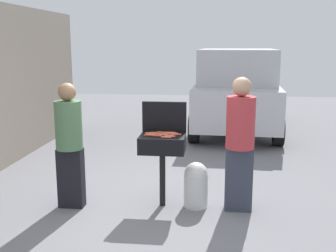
# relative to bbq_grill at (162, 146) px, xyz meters

# --- Properties ---
(ground_plane) EXTENTS (24.00, 24.00, 0.00)m
(ground_plane) POSITION_rel_bbq_grill_xyz_m (-0.11, 0.06, -0.82)
(ground_plane) COLOR slate
(bbq_grill) EXTENTS (0.60, 0.44, 0.97)m
(bbq_grill) POSITION_rel_bbq_grill_xyz_m (0.00, 0.00, 0.00)
(bbq_grill) COLOR black
(bbq_grill) RESTS_ON ground
(grill_lid_open) EXTENTS (0.60, 0.05, 0.42)m
(grill_lid_open) POSITION_rel_bbq_grill_xyz_m (0.00, 0.22, 0.36)
(grill_lid_open) COLOR black
(grill_lid_open) RESTS_ON bbq_grill
(hot_dog_0) EXTENTS (0.13, 0.04, 0.03)m
(hot_dog_0) POSITION_rel_bbq_grill_xyz_m (0.08, 0.06, 0.16)
(hot_dog_0) COLOR #C6593D
(hot_dog_0) RESTS_ON bbq_grill
(hot_dog_1) EXTENTS (0.13, 0.03, 0.03)m
(hot_dog_1) POSITION_rel_bbq_grill_xyz_m (0.02, -0.01, 0.16)
(hot_dog_1) COLOR #C6593D
(hot_dog_1) RESTS_ON bbq_grill
(hot_dog_2) EXTENTS (0.13, 0.03, 0.03)m
(hot_dog_2) POSITION_rel_bbq_grill_xyz_m (-0.17, -0.05, 0.16)
(hot_dog_2) COLOR #C6593D
(hot_dog_2) RESTS_ON bbq_grill
(hot_dog_3) EXTENTS (0.13, 0.03, 0.03)m
(hot_dog_3) POSITION_rel_bbq_grill_xyz_m (0.09, -0.04, 0.16)
(hot_dog_3) COLOR #B74C33
(hot_dog_3) RESTS_ON bbq_grill
(hot_dog_4) EXTENTS (0.13, 0.03, 0.03)m
(hot_dog_4) POSITION_rel_bbq_grill_xyz_m (-0.03, 0.04, 0.16)
(hot_dog_4) COLOR #C6593D
(hot_dog_4) RESTS_ON bbq_grill
(hot_dog_5) EXTENTS (0.13, 0.04, 0.03)m
(hot_dog_5) POSITION_rel_bbq_grill_xyz_m (-0.02, 0.14, 0.16)
(hot_dog_5) COLOR #C6593D
(hot_dog_5) RESTS_ON bbq_grill
(hot_dog_6) EXTENTS (0.13, 0.03, 0.03)m
(hot_dog_6) POSITION_rel_bbq_grill_xyz_m (-0.17, 0.07, 0.16)
(hot_dog_6) COLOR #AD4228
(hot_dog_6) RESTS_ON bbq_grill
(hot_dog_7) EXTENTS (0.13, 0.03, 0.03)m
(hot_dog_7) POSITION_rel_bbq_grill_xyz_m (0.07, -0.15, 0.16)
(hot_dog_7) COLOR #C6593D
(hot_dog_7) RESTS_ON bbq_grill
(hot_dog_8) EXTENTS (0.13, 0.03, 0.03)m
(hot_dog_8) POSITION_rel_bbq_grill_xyz_m (0.13, 0.09, 0.16)
(hot_dog_8) COLOR #B74C33
(hot_dog_8) RESTS_ON bbq_grill
(hot_dog_9) EXTENTS (0.13, 0.04, 0.03)m
(hot_dog_9) POSITION_rel_bbq_grill_xyz_m (0.10, 0.13, 0.16)
(hot_dog_9) COLOR #C6593D
(hot_dog_9) RESTS_ON bbq_grill
(hot_dog_10) EXTENTS (0.13, 0.04, 0.03)m
(hot_dog_10) POSITION_rel_bbq_grill_xyz_m (-0.06, -0.08, 0.16)
(hot_dog_10) COLOR #B74C33
(hot_dog_10) RESTS_ON bbq_grill
(hot_dog_11) EXTENTS (0.13, 0.04, 0.03)m
(hot_dog_11) POSITION_rel_bbq_grill_xyz_m (-0.13, 0.10, 0.16)
(hot_dog_11) COLOR #AD4228
(hot_dog_11) RESTS_ON bbq_grill
(hot_dog_12) EXTENTS (0.13, 0.03, 0.03)m
(hot_dog_12) POSITION_rel_bbq_grill_xyz_m (0.11, -0.10, 0.16)
(hot_dog_12) COLOR #C6593D
(hot_dog_12) RESTS_ON bbq_grill
(hot_dog_13) EXTENTS (0.13, 0.03, 0.03)m
(hot_dog_13) POSITION_rel_bbq_grill_xyz_m (-0.13, -0.01, 0.16)
(hot_dog_13) COLOR #B74C33
(hot_dog_13) RESTS_ON bbq_grill
(hot_dog_14) EXTENTS (0.13, 0.03, 0.03)m
(hot_dog_14) POSITION_rel_bbq_grill_xyz_m (0.18, 0.03, 0.16)
(hot_dog_14) COLOR #C6593D
(hot_dog_14) RESTS_ON bbq_grill
(hot_dog_15) EXTENTS (0.13, 0.03, 0.03)m
(hot_dog_15) POSITION_rel_bbq_grill_xyz_m (-0.16, 0.03, 0.16)
(hot_dog_15) COLOR #B74C33
(hot_dog_15) RESTS_ON bbq_grill
(propane_tank) EXTENTS (0.32, 0.32, 0.62)m
(propane_tank) POSITION_rel_bbq_grill_xyz_m (0.45, 0.00, -0.50)
(propane_tank) COLOR silver
(propane_tank) RESTS_ON ground
(person_left) EXTENTS (0.35, 0.35, 1.67)m
(person_left) POSITION_rel_bbq_grill_xyz_m (-1.21, -0.17, 0.08)
(person_left) COLOR black
(person_left) RESTS_ON ground
(person_right) EXTENTS (0.37, 0.37, 1.75)m
(person_right) POSITION_rel_bbq_grill_xyz_m (1.01, -0.04, 0.13)
(person_right) COLOR #333847
(person_right) RESTS_ON ground
(parked_minivan) EXTENTS (2.20, 4.49, 2.02)m
(parked_minivan) POSITION_rel_bbq_grill_xyz_m (1.22, 5.10, 0.20)
(parked_minivan) COLOR #B7B7BC
(parked_minivan) RESTS_ON ground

